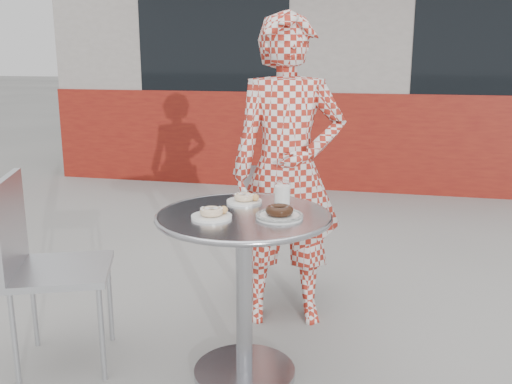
% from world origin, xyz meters
% --- Properties ---
extents(ground, '(60.00, 60.00, 0.00)m').
position_xyz_m(ground, '(0.00, 0.00, 0.00)').
color(ground, '#9E9C96').
rests_on(ground, ground).
extents(storefront, '(6.02, 4.55, 3.00)m').
position_xyz_m(storefront, '(-0.00, 5.56, 1.49)').
color(storefront, gray).
rests_on(storefront, ground).
extents(bistro_table, '(0.74, 0.74, 0.74)m').
position_xyz_m(bistro_table, '(0.04, -0.02, 0.56)').
color(bistro_table, '#B9B9BE').
rests_on(bistro_table, ground).
extents(chair_far, '(0.42, 0.43, 0.80)m').
position_xyz_m(chair_far, '(0.03, 0.88, 0.25)').
color(chair_far, '#AFB2B7').
rests_on(chair_far, ground).
extents(chair_left, '(0.54, 0.54, 0.88)m').
position_xyz_m(chair_left, '(-0.80, -0.09, 0.27)').
color(chair_left, '#AFB2B7').
rests_on(chair_left, ground).
extents(seated_person, '(0.65, 0.51, 1.59)m').
position_xyz_m(seated_person, '(0.11, 0.60, 0.80)').
color(seated_person, '#A02518').
rests_on(seated_person, ground).
extents(plate_far, '(0.16, 0.16, 0.04)m').
position_xyz_m(plate_far, '(-0.00, 0.16, 0.76)').
color(plate_far, white).
rests_on(plate_far, bistro_table).
extents(plate_near, '(0.16, 0.16, 0.04)m').
position_xyz_m(plate_near, '(-0.07, -0.10, 0.76)').
color(plate_near, white).
rests_on(plate_near, bistro_table).
extents(plate_checker, '(0.19, 0.19, 0.05)m').
position_xyz_m(plate_checker, '(0.19, -0.04, 0.76)').
color(plate_checker, white).
rests_on(plate_checker, bistro_table).
extents(milk_cup, '(0.07, 0.07, 0.11)m').
position_xyz_m(milk_cup, '(0.17, 0.13, 0.79)').
color(milk_cup, white).
rests_on(milk_cup, bistro_table).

